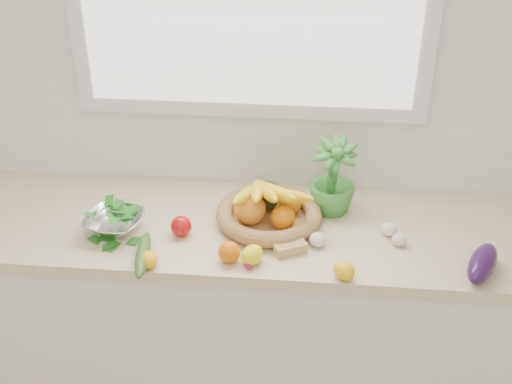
# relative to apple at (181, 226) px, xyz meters

# --- Properties ---
(back_wall) EXTENTS (4.50, 0.02, 2.70)m
(back_wall) POSITION_rel_apple_xyz_m (0.21, 0.39, 0.41)
(back_wall) COLOR white
(back_wall) RESTS_ON ground
(counter_cabinet) EXTENTS (2.20, 0.58, 0.86)m
(counter_cabinet) POSITION_rel_apple_xyz_m (0.21, 0.09, -0.51)
(counter_cabinet) COLOR silver
(counter_cabinet) RESTS_ON ground
(countertop) EXTENTS (2.24, 0.62, 0.04)m
(countertop) POSITION_rel_apple_xyz_m (0.21, 0.09, -0.06)
(countertop) COLOR beige
(countertop) RESTS_ON counter_cabinet
(orange_loose) EXTENTS (0.09, 0.09, 0.07)m
(orange_loose) POSITION_rel_apple_xyz_m (0.19, -0.14, -0.00)
(orange_loose) COLOR orange
(orange_loose) RESTS_ON countertop
(lemon_a) EXTENTS (0.07, 0.08, 0.06)m
(lemon_a) POSITION_rel_apple_xyz_m (-0.07, -0.19, -0.01)
(lemon_a) COLOR #F9B60D
(lemon_a) RESTS_ON countertop
(lemon_b) EXTENTS (0.10, 0.11, 0.07)m
(lemon_b) POSITION_rel_apple_xyz_m (0.27, -0.14, -0.00)
(lemon_b) COLOR #F9EF0D
(lemon_b) RESTS_ON countertop
(lemon_c) EXTENTS (0.10, 0.10, 0.06)m
(lemon_c) POSITION_rel_apple_xyz_m (0.57, -0.19, -0.01)
(lemon_c) COLOR yellow
(lemon_c) RESTS_ON countertop
(apple) EXTENTS (0.09, 0.09, 0.07)m
(apple) POSITION_rel_apple_xyz_m (0.00, 0.00, 0.00)
(apple) COLOR #B70F0E
(apple) RESTS_ON countertop
(ginger) EXTENTS (0.12, 0.09, 0.03)m
(ginger) POSITION_rel_apple_xyz_m (0.39, -0.07, -0.02)
(ginger) COLOR tan
(ginger) RESTS_ON countertop
(garlic_a) EXTENTS (0.06, 0.06, 0.05)m
(garlic_a) POSITION_rel_apple_xyz_m (0.48, -0.02, -0.01)
(garlic_a) COLOR silver
(garlic_a) RESTS_ON countertop
(garlic_b) EXTENTS (0.07, 0.07, 0.05)m
(garlic_b) POSITION_rel_apple_xyz_m (0.73, 0.07, -0.01)
(garlic_b) COLOR white
(garlic_b) RESTS_ON countertop
(garlic_c) EXTENTS (0.07, 0.07, 0.04)m
(garlic_c) POSITION_rel_apple_xyz_m (0.76, 0.01, -0.02)
(garlic_c) COLOR silver
(garlic_c) RESTS_ON countertop
(eggplant) EXTENTS (0.16, 0.23, 0.09)m
(eggplant) POSITION_rel_apple_xyz_m (1.01, -0.13, 0.01)
(eggplant) COLOR #2A103B
(eggplant) RESTS_ON countertop
(cucumber) EXTENTS (0.08, 0.26, 0.05)m
(cucumber) POSITION_rel_apple_xyz_m (-0.10, -0.16, -0.01)
(cucumber) COLOR #2A5519
(cucumber) RESTS_ON countertop
(radish) EXTENTS (0.03, 0.03, 0.03)m
(radish) POSITION_rel_apple_xyz_m (0.26, -0.17, -0.02)
(radish) COLOR #B31644
(radish) RESTS_ON countertop
(potted_herb) EXTENTS (0.19, 0.19, 0.31)m
(potted_herb) POSITION_rel_apple_xyz_m (0.52, 0.22, 0.10)
(potted_herb) COLOR #3B8932
(potted_herb) RESTS_ON countertop
(fruit_basket) EXTENTS (0.50, 0.50, 0.19)m
(fruit_basket) POSITION_rel_apple_xyz_m (0.30, 0.11, 0.02)
(fruit_basket) COLOR tan
(fruit_basket) RESTS_ON countertop
(colander_with_spinach) EXTENTS (0.23, 0.23, 0.11)m
(colander_with_spinach) POSITION_rel_apple_xyz_m (-0.24, -0.00, 0.02)
(colander_with_spinach) COLOR white
(colander_with_spinach) RESTS_ON countertop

